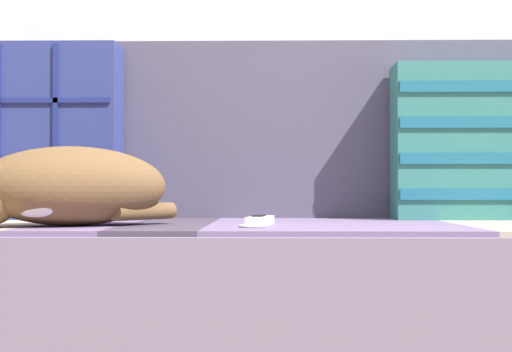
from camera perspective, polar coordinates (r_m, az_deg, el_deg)
couch at (r=1.73m, az=2.63°, el=-10.43°), size 1.83×0.80×0.42m
sofa_backrest at (r=2.05m, az=2.38°, el=3.28°), size 1.79×0.14×0.45m
throw_pillow_quilted at (r=1.99m, az=-15.75°, el=3.09°), size 0.41×0.14×0.42m
throw_pillow_striped at (r=1.97m, az=16.18°, el=2.39°), size 0.43×0.14×0.37m
sleeping_cat at (r=1.58m, az=-13.91°, el=-0.82°), size 0.44×0.37×0.16m
game_remote_near at (r=1.57m, az=0.24°, el=-3.30°), size 0.07×0.19×0.02m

